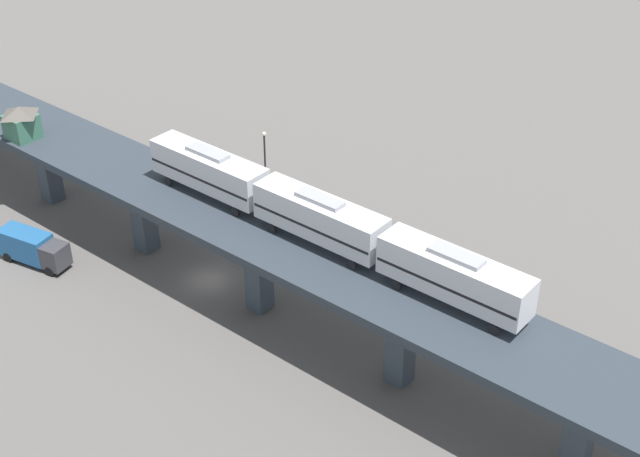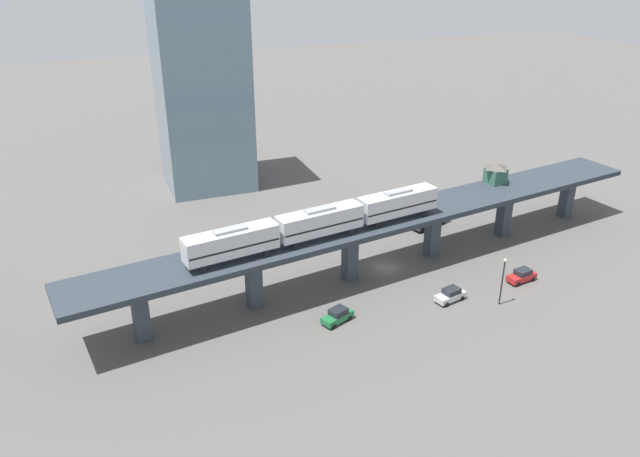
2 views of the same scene
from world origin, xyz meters
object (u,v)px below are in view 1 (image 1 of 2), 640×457
street_car_silver (277,212)px  delivery_truck (33,247)px  signal_hut (21,121)px  street_car_red (199,172)px  street_car_green (385,285)px  subway_train (320,218)px  street_lamp (265,156)px

street_car_silver → delivery_truck: delivery_truck is taller
signal_hut → street_car_red: 19.83m
street_car_green → subway_train: bearing=-3.6°
street_car_red → street_car_green: 28.68m
street_lamp → street_car_silver: bearing=60.9°
delivery_truck → signal_hut: bearing=-118.3°
subway_train → street_car_silver: subway_train is taller
street_car_red → street_lamp: street_lamp is taller
street_car_red → street_car_silver: bearing=94.0°
signal_hut → delivery_truck: (4.77, 8.85, -8.46)m
signal_hut → street_car_silver: signal_hut is taller
delivery_truck → street_lamp: bearing=171.4°
street_car_green → street_car_silver: 16.30m
street_lamp → street_car_green: bearing=79.6°
signal_hut → delivery_truck: signal_hut is taller
delivery_truck → street_car_green: bearing=129.5°
street_car_red → street_car_green: size_ratio=0.97×
subway_train → delivery_truck: (13.80, -25.31, -9.21)m
signal_hut → street_lamp: signal_hut is taller
signal_hut → street_car_green: (-16.49, 34.64, -9.29)m
street_car_green → delivery_truck: bearing=-50.5°
signal_hut → street_car_red: size_ratio=0.79×
street_car_silver → street_car_red: bearing=-86.0°
subway_train → street_lamp: bearing=-118.1°
street_car_green → street_lamp: 22.56m
subway_train → signal_hut: size_ratio=10.15×
signal_hut → street_car_silver: size_ratio=0.78×
street_car_red → street_lamp: (-4.03, 6.70, 3.17)m
signal_hut → street_lamp: bearing=148.3°
signal_hut → street_car_green: 39.47m
signal_hut → street_car_red: (-16.47, 5.96, -9.29)m
subway_train → street_lamp: size_ratio=5.36×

